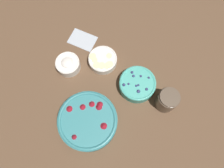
{
  "coord_description": "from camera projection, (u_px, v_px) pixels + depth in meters",
  "views": [
    {
      "loc": [
        0.18,
        -0.12,
        0.96
      ],
      "look_at": [
        -0.04,
        0.1,
        0.05
      ],
      "focal_mm": 35.0,
      "sensor_mm": 36.0,
      "label": 1
    }
  ],
  "objects": [
    {
      "name": "bowl_cream",
      "position": [
        68.0,
        64.0,
        1.01
      ],
      "size": [
        0.11,
        0.11,
        0.06
      ],
      "color": "white",
      "rests_on": "ground_plane"
    },
    {
      "name": "jar_chocolate",
      "position": [
        167.0,
        100.0,
        0.94
      ],
      "size": [
        0.09,
        0.09,
        0.11
      ],
      "color": "brown",
      "rests_on": "ground_plane"
    },
    {
      "name": "bowl_bananas",
      "position": [
        103.0,
        60.0,
        1.03
      ],
      "size": [
        0.13,
        0.13,
        0.04
      ],
      "color": "white",
      "rests_on": "ground_plane"
    },
    {
      "name": "ground_plane",
      "position": [
        103.0,
        108.0,
        0.98
      ],
      "size": [
        4.0,
        4.0,
        0.0
      ],
      "primitive_type": "plane",
      "color": "brown"
    },
    {
      "name": "bowl_blueberries",
      "position": [
        137.0,
        84.0,
        0.98
      ],
      "size": [
        0.16,
        0.16,
        0.06
      ],
      "color": "#47AD9E",
      "rests_on": "ground_plane"
    },
    {
      "name": "bowl_strawberries",
      "position": [
        88.0,
        121.0,
        0.92
      ],
      "size": [
        0.25,
        0.25,
        0.09
      ],
      "color": "teal",
      "rests_on": "ground_plane"
    },
    {
      "name": "napkin",
      "position": [
        82.0,
        40.0,
        1.09
      ],
      "size": [
        0.15,
        0.13,
        0.01
      ],
      "color": "#B2BCC6",
      "rests_on": "ground_plane"
    }
  ]
}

